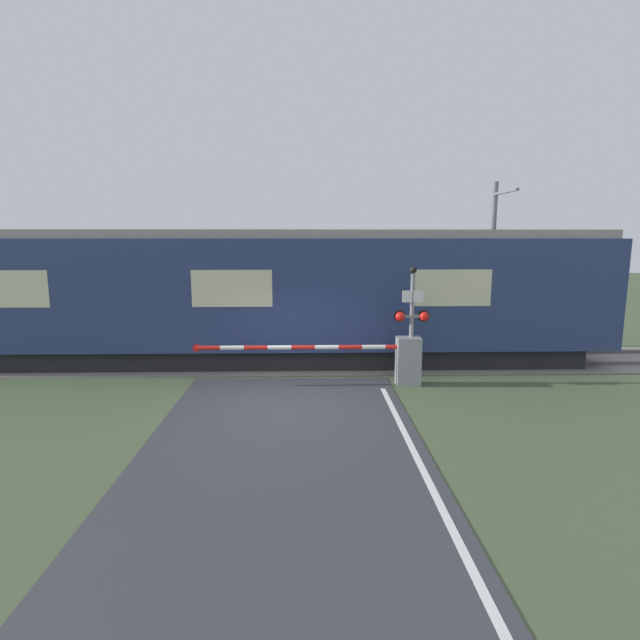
# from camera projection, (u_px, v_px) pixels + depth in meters

# --- Properties ---
(ground_plane) EXTENTS (80.00, 80.00, 0.00)m
(ground_plane) POSITION_uv_depth(u_px,v_px,m) (289.00, 403.00, 11.38)
(ground_plane) COLOR #475638
(track_bed) EXTENTS (36.00, 3.20, 0.13)m
(track_bed) POSITION_uv_depth(u_px,v_px,m) (293.00, 361.00, 15.16)
(track_bed) COLOR gray
(track_bed) RESTS_ON ground_plane
(train) EXTENTS (21.57, 2.82, 3.95)m
(train) POSITION_uv_depth(u_px,v_px,m) (239.00, 296.00, 14.79)
(train) COLOR black
(train) RESTS_ON ground_plane
(crossing_barrier) EXTENTS (5.76, 0.44, 1.24)m
(crossing_barrier) POSITION_uv_depth(u_px,v_px,m) (391.00, 359.00, 12.71)
(crossing_barrier) COLOR gray
(crossing_barrier) RESTS_ON ground_plane
(signal_post) EXTENTS (0.91, 0.26, 3.03)m
(signal_post) POSITION_uv_depth(u_px,v_px,m) (412.00, 318.00, 12.67)
(signal_post) COLOR gray
(signal_post) RESTS_ON ground_plane
(catenary_pole) EXTENTS (0.20, 1.90, 5.53)m
(catenary_pole) POSITION_uv_depth(u_px,v_px,m) (492.00, 262.00, 16.71)
(catenary_pole) COLOR slate
(catenary_pole) RESTS_ON ground_plane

